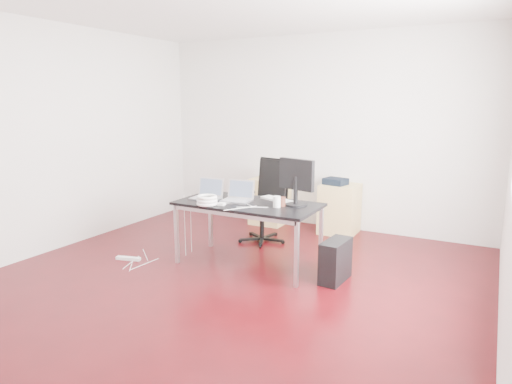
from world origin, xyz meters
The scene contains 18 objects.
room_shell centered at (0.04, 0.00, 1.40)m, with size 5.00×5.00×5.00m.
desk centered at (-0.07, 0.49, 0.68)m, with size 1.60×0.80×0.73m.
office_chair centered at (-0.31, 1.43, 0.61)m, with size 0.57×0.59×1.08m.
filing_cabinet_left centered at (-0.66, 2.23, 0.35)m, with size 0.50×0.50×0.70m, color tan.
filing_cabinet_right centered at (0.45, 2.23, 0.35)m, with size 0.50×0.50×0.70m, color tan.
pc_tower centered at (0.97, 0.49, 0.22)m, with size 0.20×0.45×0.44m, color black.
wastebasket centered at (0.28, 2.12, 0.14)m, with size 0.24×0.24×0.28m, color black.
power_strip centered at (-1.40, -0.05, 0.02)m, with size 0.30×0.06×0.04m, color white.
laptop_left centered at (-0.61, 0.47, 0.79)m, with size 0.35×0.27×0.23m.
laptop_right centered at (-0.22, 0.53, 0.79)m, with size 0.35×0.28×0.23m.
monitor centered at (0.44, 0.65, 1.01)m, with size 0.45×0.26×0.51m.
keyboard centered at (0.17, 0.75, 0.74)m, with size 0.44×0.14×0.02m, color white.
cup_white centered at (0.31, 0.45, 0.79)m, with size 0.08×0.08×0.12m, color white.
cup_brown centered at (0.34, 0.52, 0.78)m, with size 0.08×0.08×0.10m, color #4F261B.
cable_coil centered at (-0.42, 0.18, 0.78)m, with size 0.24×0.24×0.11m.
power_adapter centered at (-0.27, 0.25, 0.74)m, with size 0.07×0.07×0.03m, color white.
speaker centered at (-0.73, 2.18, 0.79)m, with size 0.09×0.08×0.18m, color #9E9E9E.
navy_garment centered at (0.39, 2.19, 0.74)m, with size 0.30×0.24×0.09m, color black.
Camera 1 is at (2.37, -3.88, 1.87)m, focal length 32.00 mm.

